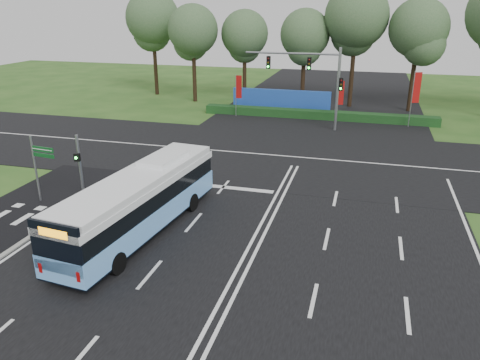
% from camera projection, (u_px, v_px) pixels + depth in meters
% --- Properties ---
extents(ground, '(120.00, 120.00, 0.00)m').
position_uv_depth(ground, '(258.00, 231.00, 22.59)').
color(ground, '#274F1A').
rests_on(ground, ground).
extents(road_main, '(20.00, 120.00, 0.04)m').
position_uv_depth(road_main, '(258.00, 231.00, 22.58)').
color(road_main, black).
rests_on(road_main, ground).
extents(road_cross, '(120.00, 14.00, 0.05)m').
position_uv_depth(road_cross, '(297.00, 157.00, 33.41)').
color(road_cross, black).
rests_on(road_cross, ground).
extents(kerb_strip, '(0.25, 18.00, 0.12)m').
position_uv_depth(kerb_strip, '(38.00, 232.00, 22.37)').
color(kerb_strip, gray).
rests_on(kerb_strip, ground).
extents(city_bus, '(3.46, 11.28, 3.19)m').
position_uv_depth(city_bus, '(140.00, 202.00, 21.86)').
color(city_bus, '#6CAFFC').
rests_on(city_bus, ground).
extents(pedestrian_signal, '(0.33, 0.43, 3.78)m').
position_uv_depth(pedestrian_signal, '(80.00, 166.00, 25.33)').
color(pedestrian_signal, gray).
rests_on(pedestrian_signal, ground).
extents(street_sign, '(1.46, 0.25, 3.75)m').
position_uv_depth(street_sign, '(39.00, 161.00, 25.05)').
color(street_sign, gray).
rests_on(street_sign, ground).
extents(banner_flag_left, '(0.60, 0.08, 4.04)m').
position_uv_depth(banner_flag_left, '(238.00, 89.00, 44.73)').
color(banner_flag_left, gray).
rests_on(banner_flag_left, ground).
extents(banner_flag_mid, '(0.59, 0.15, 4.00)m').
position_uv_depth(banner_flag_mid, '(340.00, 95.00, 41.92)').
color(banner_flag_mid, gray).
rests_on(banner_flag_mid, ground).
extents(banner_flag_right, '(0.68, 0.34, 4.94)m').
position_uv_depth(banner_flag_right, '(415.00, 91.00, 40.53)').
color(banner_flag_right, gray).
rests_on(banner_flag_right, ground).
extents(traffic_light_gantry, '(8.41, 0.28, 7.00)m').
position_uv_depth(traffic_light_gantry, '(317.00, 75.00, 39.39)').
color(traffic_light_gantry, gray).
rests_on(traffic_light_gantry, ground).
extents(hedge, '(22.00, 1.20, 0.80)m').
position_uv_depth(hedge, '(317.00, 115.00, 44.55)').
color(hedge, '#133614').
rests_on(hedge, ground).
extents(blue_hoarding, '(10.00, 0.30, 2.20)m').
position_uv_depth(blue_hoarding, '(281.00, 100.00, 47.56)').
color(blue_hoarding, '#204BAD').
rests_on(blue_hoarding, ground).
extents(eucalyptus_row, '(53.70, 9.47, 12.95)m').
position_uv_depth(eucalyptus_row, '(386.00, 22.00, 45.83)').
color(eucalyptus_row, black).
rests_on(eucalyptus_row, ground).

